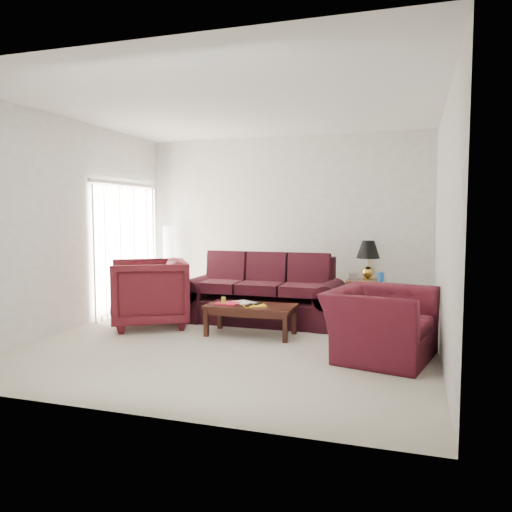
% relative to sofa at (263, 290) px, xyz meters
% --- Properties ---
extents(floor, '(5.00, 5.00, 0.00)m').
position_rel_sofa_xyz_m(floor, '(0.02, -1.23, -0.50)').
color(floor, silver).
rests_on(floor, ground).
extents(blinds, '(0.10, 2.00, 2.16)m').
position_rel_sofa_xyz_m(blinds, '(-2.40, 0.07, 0.58)').
color(blinds, silver).
rests_on(blinds, ground).
extents(sofa, '(2.46, 1.12, 1.00)m').
position_rel_sofa_xyz_m(sofa, '(0.00, 0.00, 0.00)').
color(sofa, black).
rests_on(sofa, ground).
extents(throw_pillow, '(0.45, 0.31, 0.42)m').
position_rel_sofa_xyz_m(throw_pillow, '(-0.53, 0.80, 0.25)').
color(throw_pillow, black).
rests_on(throw_pillow, sofa).
extents(end_table, '(0.59, 0.59, 0.59)m').
position_rel_sofa_xyz_m(end_table, '(1.44, 0.92, -0.20)').
color(end_table, '#4F251B').
rests_on(end_table, ground).
extents(table_lamp, '(0.42, 0.42, 0.64)m').
position_rel_sofa_xyz_m(table_lamp, '(1.49, 0.97, 0.41)').
color(table_lamp, '#AD8B36').
rests_on(table_lamp, end_table).
extents(clock, '(0.14, 0.07, 0.13)m').
position_rel_sofa_xyz_m(clock, '(1.28, 0.78, 0.16)').
color(clock, silver).
rests_on(clock, end_table).
extents(blue_canister, '(0.12, 0.12, 0.15)m').
position_rel_sofa_xyz_m(blue_canister, '(1.70, 0.79, 0.17)').
color(blue_canister, '#15488D').
rests_on(blue_canister, end_table).
extents(picture_frame, '(0.20, 0.22, 0.06)m').
position_rel_sofa_xyz_m(picture_frame, '(1.25, 1.09, 0.18)').
color(picture_frame, silver).
rests_on(picture_frame, end_table).
extents(floor_lamp, '(0.31, 0.31, 1.46)m').
position_rel_sofa_xyz_m(floor_lamp, '(-2.09, 0.97, 0.23)').
color(floor_lamp, white).
rests_on(floor_lamp, ground).
extents(armchair_left, '(1.49, 1.48, 1.00)m').
position_rel_sofa_xyz_m(armchair_left, '(-1.52, -0.78, 0.00)').
color(armchair_left, '#440F16').
rests_on(armchair_left, ground).
extents(armchair_right, '(1.32, 1.44, 0.80)m').
position_rel_sofa_xyz_m(armchair_right, '(1.85, -1.43, -0.10)').
color(armchair_right, '#410F19').
rests_on(armchair_right, ground).
extents(coffee_table, '(1.32, 0.89, 0.42)m').
position_rel_sofa_xyz_m(coffee_table, '(0.09, -0.86, -0.29)').
color(coffee_table, black).
rests_on(coffee_table, ground).
extents(magazine_red, '(0.34, 0.27, 0.02)m').
position_rel_sofa_xyz_m(magazine_red, '(-0.24, -0.90, -0.07)').
color(magazine_red, red).
rests_on(magazine_red, coffee_table).
extents(magazine_white, '(0.37, 0.35, 0.02)m').
position_rel_sofa_xyz_m(magazine_white, '(-0.04, -0.75, -0.07)').
color(magazine_white, white).
rests_on(magazine_white, coffee_table).
extents(magazine_orange, '(0.37, 0.34, 0.02)m').
position_rel_sofa_xyz_m(magazine_orange, '(0.17, -0.93, -0.07)').
color(magazine_orange, '#F2AD1C').
rests_on(magazine_orange, coffee_table).
extents(remote_a, '(0.06, 0.17, 0.02)m').
position_rel_sofa_xyz_m(remote_a, '(0.12, -1.02, -0.05)').
color(remote_a, black).
rests_on(remote_a, coffee_table).
extents(remote_b, '(0.08, 0.16, 0.02)m').
position_rel_sofa_xyz_m(remote_b, '(0.21, -0.87, -0.05)').
color(remote_b, black).
rests_on(remote_b, coffee_table).
extents(yellow_glass, '(0.07, 0.07, 0.11)m').
position_rel_sofa_xyz_m(yellow_glass, '(-0.27, -0.96, -0.02)').
color(yellow_glass, gold).
rests_on(yellow_glass, coffee_table).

